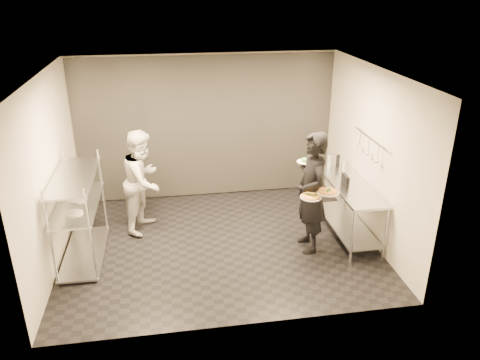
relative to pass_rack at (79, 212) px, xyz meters
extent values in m
cube|color=black|center=(2.15, 0.00, -0.77)|extent=(5.00, 4.00, 0.00)
cube|color=silver|center=(2.15, 0.00, 2.03)|extent=(5.00, 4.00, 0.00)
cube|color=beige|center=(2.15, 2.00, 0.63)|extent=(5.00, 0.00, 2.80)
cube|color=beige|center=(2.15, -2.00, 0.63)|extent=(5.00, 0.00, 2.80)
cube|color=beige|center=(-0.35, 0.00, 0.63)|extent=(0.00, 4.00, 2.80)
cube|color=beige|center=(4.65, 0.00, 0.63)|extent=(0.00, 4.00, 2.80)
cube|color=white|center=(2.15, 1.97, 0.63)|extent=(4.90, 0.04, 2.74)
cylinder|color=silver|center=(-0.27, -0.77, -0.02)|extent=(0.04, 0.04, 1.50)
cylinder|color=silver|center=(-0.27, 0.77, -0.02)|extent=(0.04, 0.04, 1.50)
cylinder|color=silver|center=(0.27, -0.77, -0.02)|extent=(0.04, 0.04, 1.50)
cylinder|color=silver|center=(0.27, 0.77, -0.02)|extent=(0.04, 0.04, 1.50)
cube|color=#ADB1B7|center=(0.00, 0.00, -0.72)|extent=(0.60, 1.60, 0.03)
cube|color=#ADB1B7|center=(0.00, 0.00, 0.13)|extent=(0.60, 1.60, 0.03)
cube|color=#ADB1B7|center=(0.00, 0.00, 0.58)|extent=(0.60, 1.60, 0.03)
cylinder|color=silver|center=(0.00, -0.35, 0.16)|extent=(0.26, 0.26, 0.01)
cylinder|color=silver|center=(0.00, 0.10, 0.16)|extent=(0.26, 0.26, 0.01)
cylinder|color=silver|center=(4.07, -0.86, -0.32)|extent=(0.04, 0.04, 0.90)
cylinder|color=silver|center=(4.07, 0.86, -0.32)|extent=(0.04, 0.04, 0.90)
cylinder|color=silver|center=(4.59, -0.86, -0.32)|extent=(0.04, 0.04, 0.90)
cylinder|color=silver|center=(4.59, 0.86, -0.32)|extent=(0.04, 0.04, 0.90)
cube|color=#ADB1B7|center=(4.33, 0.00, -0.59)|extent=(0.57, 1.71, 0.03)
cube|color=#ADB1B7|center=(4.33, 0.00, 0.13)|extent=(0.60, 1.80, 0.04)
cylinder|color=silver|center=(4.59, 0.00, 0.93)|extent=(0.02, 1.20, 0.02)
cylinder|color=silver|center=(4.57, -0.35, 0.80)|extent=(0.01, 0.01, 0.22)
sphere|color=silver|center=(4.57, -0.35, 0.67)|extent=(0.07, 0.07, 0.07)
cylinder|color=silver|center=(4.57, 0.00, 0.80)|extent=(0.01, 0.01, 0.22)
sphere|color=silver|center=(4.57, 0.00, 0.67)|extent=(0.07, 0.07, 0.07)
cylinder|color=silver|center=(4.57, 0.35, 0.80)|extent=(0.01, 0.01, 0.22)
sphere|color=silver|center=(4.57, 0.35, 0.67)|extent=(0.07, 0.07, 0.07)
imported|color=black|center=(3.55, -0.33, 0.21)|extent=(0.50, 0.74, 1.95)
imported|color=beige|center=(0.95, 0.77, 0.12)|extent=(0.95, 1.06, 1.78)
cylinder|color=silver|center=(3.47, -0.58, 0.26)|extent=(0.33, 0.33, 0.01)
cylinder|color=#BF7A45|center=(3.47, -0.58, 0.27)|extent=(0.29, 0.29, 0.02)
cylinder|color=#C4641A|center=(3.47, -0.58, 0.28)|extent=(0.25, 0.25, 0.01)
sphere|color=#135112|center=(3.47, -0.58, 0.29)|extent=(0.04, 0.04, 0.04)
cylinder|color=silver|center=(3.75, -0.51, 0.29)|extent=(0.35, 0.35, 0.01)
cylinder|color=#BF7A45|center=(3.75, -0.51, 0.30)|extent=(0.30, 0.30, 0.02)
cylinder|color=#C4641A|center=(3.75, -0.51, 0.31)|extent=(0.27, 0.27, 0.01)
sphere|color=#135112|center=(3.75, -0.51, 0.32)|extent=(0.04, 0.04, 0.04)
cylinder|color=silver|center=(3.52, -0.01, 0.61)|extent=(0.25, 0.25, 0.01)
ellipsoid|color=#206719|center=(3.52, -0.01, 0.64)|extent=(0.13, 0.13, 0.07)
cube|color=black|center=(4.21, -0.04, 0.25)|extent=(0.07, 0.27, 0.19)
cylinder|color=#909D90|center=(4.22, 0.77, 0.26)|extent=(0.06, 0.06, 0.22)
cylinder|color=#909D90|center=(4.40, 0.50, 0.25)|extent=(0.06, 0.06, 0.20)
cylinder|color=black|center=(4.39, 0.80, 0.26)|extent=(0.06, 0.06, 0.22)
camera|label=1|loc=(1.40, -6.64, 3.26)|focal=35.00mm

